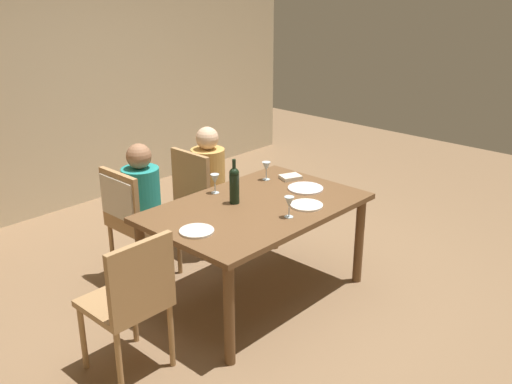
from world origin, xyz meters
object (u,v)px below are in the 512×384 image
wine_bottle_tall_green (234,184)px  wine_glass_near_right (289,203)px  wine_glass_near_left (215,180)px  dinner_plate_guest_right (197,231)px  chair_far_left (129,210)px  chair_far_right (201,193)px  person_woman_host (211,178)px  dining_table (256,216)px  chair_left_end (132,297)px  wine_glass_centre (266,167)px  person_man_bearded (145,200)px  dinner_plate_guest_left (307,205)px  dinner_plate_host (306,188)px

wine_bottle_tall_green → wine_glass_near_right: wine_bottle_tall_green is taller
wine_glass_near_right → wine_glass_near_left: bearing=91.9°
dinner_plate_guest_right → chair_far_left: bearing=82.4°
chair_far_right → person_woman_host: person_woman_host is taller
dining_table → chair_far_left: 1.01m
chair_left_end → wine_glass_centre: chair_left_end is taller
wine_glass_centre → dinner_plate_guest_right: size_ratio=0.66×
chair_far_left → wine_bottle_tall_green: wine_bottle_tall_green is taller
person_woman_host → person_man_bearded: person_man_bearded is taller
person_man_bearded → dinner_plate_guest_left: (0.56, -1.16, 0.11)m
chair_far_right → person_woman_host: 0.15m
dinner_plate_guest_right → wine_bottle_tall_green: bearing=18.5°
dining_table → wine_glass_centre: size_ratio=10.48×
dining_table → wine_glass_centre: bearing=34.2°
chair_far_left → dining_table: bearing=28.2°
chair_far_left → wine_glass_centre: bearing=58.2°
chair_far_left → dinner_plate_host: 1.36m
person_man_bearded → wine_bottle_tall_green: (0.25, -0.75, 0.25)m
dining_table → wine_glass_near_right: 0.37m
chair_far_left → wine_glass_near_right: chair_far_left is taller
chair_left_end → person_woman_host: bearing=32.3°
chair_far_left → dinner_plate_guest_left: (0.71, -1.16, 0.15)m
wine_glass_centre → wine_glass_near_right: bearing=-126.6°
person_man_bearded → wine_glass_near_right: 1.26m
dining_table → person_man_bearded: bearing=110.2°
dinner_plate_guest_right → wine_glass_near_right: bearing=-25.4°
dinner_plate_host → dinner_plate_guest_left: size_ratio=1.16×
chair_far_right → dinner_plate_guest_right: (-0.86, -0.92, 0.22)m
person_man_bearded → wine_glass_centre: bearing=53.6°
wine_glass_centre → wine_glass_near_right: same height
dining_table → wine_bottle_tall_green: bearing=118.7°
wine_glass_near_left → dinner_plate_guest_right: 0.72m
dining_table → wine_glass_near_right: size_ratio=10.48×
chair_far_right → chair_left_end: bearing=-55.7°
wine_glass_near_left → dinner_plate_guest_left: wine_glass_near_left is taller
chair_far_right → wine_glass_near_left: bearing=-30.9°
person_man_bearded → wine_glass_near_right: (0.32, -1.20, 0.21)m
wine_bottle_tall_green → wine_glass_centre: bearing=17.7°
dining_table → dinner_plate_host: dinner_plate_host is taller
wine_glass_near_right → person_man_bearded: bearing=104.9°
chair_left_end → person_man_bearded: bearing=49.4°
chair_far_right → dinner_plate_guest_left: bearing=-1.7°
person_man_bearded → dinner_plate_guest_right: size_ratio=4.87×
dinner_plate_host → person_man_bearded: bearing=131.1°
chair_left_end → dinner_plate_host: (1.66, 0.03, 0.22)m
chair_far_left → chair_left_end: bearing=-35.2°
chair_far_right → wine_glass_centre: size_ratio=6.17×
person_woman_host → person_man_bearded: size_ratio=1.00×
wine_glass_near_right → dinner_plate_guest_right: bearing=154.6°
dining_table → chair_far_left: chair_far_left is taller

